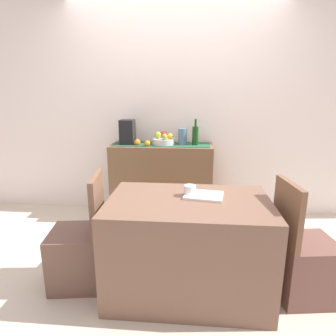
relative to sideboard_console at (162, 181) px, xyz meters
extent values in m
cube|color=beige|center=(0.14, -0.92, -0.46)|extent=(6.40, 6.40, 0.02)
cube|color=silver|center=(0.14, 0.26, 0.90)|extent=(6.40, 0.06, 2.70)
cube|color=brown|center=(0.00, 0.00, 0.00)|extent=(1.19, 0.42, 0.90)
cube|color=#205038|center=(0.00, 0.00, 0.45)|extent=(1.11, 0.32, 0.01)
cylinder|color=silver|center=(0.03, 0.00, 0.49)|extent=(0.26, 0.26, 0.07)
sphere|color=red|center=(0.02, 0.08, 0.56)|extent=(0.08, 0.08, 0.08)
sphere|color=#8FB12C|center=(-0.04, 0.01, 0.56)|extent=(0.08, 0.08, 0.08)
sphere|color=#94A42C|center=(0.04, -0.06, 0.55)|extent=(0.06, 0.06, 0.06)
sphere|color=gold|center=(0.10, -0.03, 0.55)|extent=(0.06, 0.06, 0.06)
cylinder|color=#153D14|center=(0.39, 0.00, 0.56)|extent=(0.07, 0.07, 0.21)
cylinder|color=#153D14|center=(0.39, 0.00, 0.71)|extent=(0.03, 0.03, 0.09)
cube|color=black|center=(-0.40, 0.00, 0.59)|extent=(0.16, 0.18, 0.29)
cylinder|color=slate|center=(0.24, 0.00, 0.54)|extent=(0.10, 0.10, 0.19)
sphere|color=orange|center=(-0.27, -0.07, 0.48)|extent=(0.07, 0.07, 0.07)
sphere|color=orange|center=(-0.15, -0.11, 0.48)|extent=(0.06, 0.06, 0.06)
cube|color=brown|center=(0.35, -1.35, -0.08)|extent=(1.19, 0.77, 0.74)
cube|color=white|center=(0.46, -1.27, 0.30)|extent=(0.31, 0.25, 0.02)
cylinder|color=silver|center=(0.35, -1.26, 0.33)|extent=(0.09, 0.09, 0.08)
cube|color=brown|center=(-0.53, -1.35, -0.22)|extent=(0.45, 0.45, 0.45)
cube|color=brown|center=(-0.35, -1.33, 0.23)|extent=(0.10, 0.40, 0.45)
cube|color=brown|center=(1.22, -1.35, -0.22)|extent=(0.45, 0.45, 0.45)
cube|color=brown|center=(1.04, -1.38, 0.23)|extent=(0.09, 0.40, 0.45)
camera|label=1|loc=(0.37, -3.37, 1.06)|focal=31.54mm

